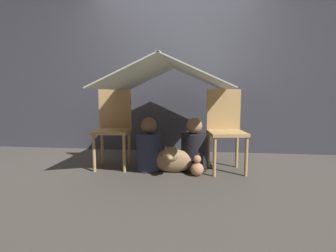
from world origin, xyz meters
TOP-DOWN VIEW (x-y plane):
  - ground_plane at (0.00, 0.00)m, footprint 8.80×8.80m
  - wall_back at (0.00, 1.21)m, footprint 7.00×0.05m
  - chair_left at (-0.69, 0.24)m, footprint 0.44×0.44m
  - chair_right at (0.67, 0.24)m, footprint 0.46×0.46m
  - sheet_canopy at (0.00, 0.16)m, footprint 1.36×1.50m
  - person_front at (-0.22, 0.11)m, footprint 0.30×0.30m
  - person_second at (0.31, 0.18)m, footprint 0.30×0.30m
  - dog at (0.06, 0.04)m, footprint 0.50×0.39m
  - plush_toy at (0.35, -0.03)m, footprint 0.15×0.15m

SIDE VIEW (x-z plane):
  - ground_plane at x=0.00m, z-range 0.00..0.00m
  - plush_toy at x=0.35m, z-range -0.02..0.21m
  - dog at x=0.06m, z-range -0.02..0.33m
  - person_second at x=0.31m, z-range -0.05..0.57m
  - person_front at x=-0.22m, z-range -0.05..0.58m
  - chair_left at x=-0.69m, z-range 0.05..1.00m
  - chair_right at x=0.67m, z-range 0.05..1.00m
  - sheet_canopy at x=0.00m, z-range 0.95..1.27m
  - wall_back at x=0.00m, z-range 0.00..2.50m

